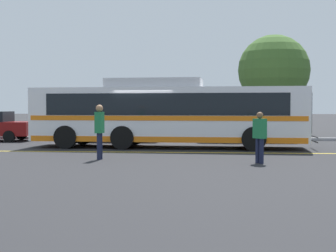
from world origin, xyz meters
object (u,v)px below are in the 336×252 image
Objects in this scene: pedestrian_1 at (100,128)px; pedestrian_2 at (260,134)px; parked_car_2 at (245,128)px; tree_0 at (274,71)px; transit_bus at (168,113)px; parked_car_1 at (114,128)px.

pedestrian_1 is 5.35m from pedestrian_2.
tree_0 is at bearing 155.70° from parked_car_2.
pedestrian_2 is (3.38, -5.58, -0.60)m from transit_bus.
transit_bus reaches higher than parked_car_2.
pedestrian_1 reaches higher than parked_car_2.
pedestrian_1 is (1.18, -8.60, 0.39)m from parked_car_1.
pedestrian_2 is (5.31, -0.65, -0.15)m from pedestrian_1.
parked_car_1 is 0.78× the size of tree_0.
pedestrian_1 is (-5.67, -8.67, 0.36)m from parked_car_2.
pedestrian_2 is at bearing -99.90° from tree_0.
parked_car_2 is at bearing -113.00° from tree_0.
transit_bus is at bearing -46.35° from parked_car_2.
tree_0 is (5.89, 8.79, 2.53)m from transit_bus.
pedestrian_2 reaches higher than parked_car_2.
pedestrian_2 is at bearing -91.54° from pedestrian_1.
parked_car_1 is (-3.11, 3.67, -0.84)m from transit_bus.
transit_bus is at bearing -139.69° from parked_car_1.
transit_bus is 2.53× the size of parked_car_1.
pedestrian_1 reaches higher than parked_car_1.
pedestrian_1 is at bearing -172.18° from parked_car_1.
pedestrian_1 is at bearing -119.68° from tree_0.
parked_car_2 is 2.97× the size of pedestrian_2.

